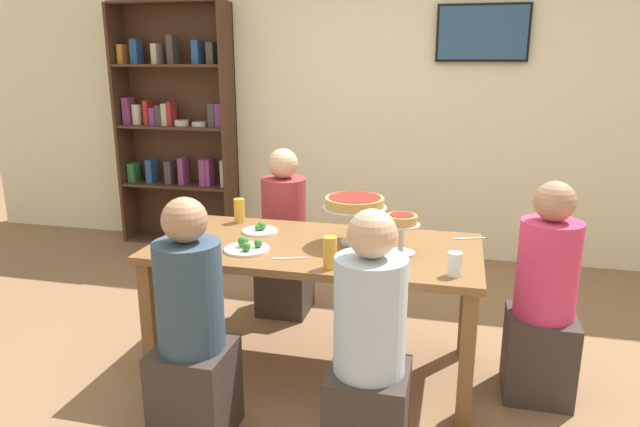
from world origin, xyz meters
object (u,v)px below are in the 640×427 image
(diner_far_left, at_px, (284,244))
(cutlery_knife_near, at_px, (378,272))
(cutlery_fork_near, at_px, (290,258))
(cutlery_fork_far, at_px, (469,238))
(diner_near_right, at_px, (369,361))
(deep_dish_pizza_stand, at_px, (355,205))
(salad_plate_near_diner, at_px, (247,247))
(water_glass_clear_near, at_px, (454,264))
(water_glass_clear_spare, at_px, (186,240))
(dining_table, at_px, (316,260))
(beer_glass_amber_tall, at_px, (239,211))
(bookshelf, at_px, (177,125))
(beer_glass_amber_short, at_px, (330,253))
(salad_plate_far_diner, at_px, (260,229))
(diner_near_left, at_px, (192,339))
(television, at_px, (483,33))
(water_glass_clear_far, at_px, (192,244))
(diner_head_east, at_px, (543,308))
(personal_pizza_stand, at_px, (402,226))

(diner_far_left, bearing_deg, cutlery_knife_near, 37.19)
(cutlery_fork_near, bearing_deg, cutlery_fork_far, 14.18)
(diner_near_right, bearing_deg, diner_far_left, 29.72)
(deep_dish_pizza_stand, height_order, cutlery_fork_far, deep_dish_pizza_stand)
(diner_far_left, bearing_deg, salad_plate_near_diner, 4.64)
(water_glass_clear_near, xyz_separation_m, water_glass_clear_spare, (-1.39, 0.06, -0.00))
(water_glass_clear_spare, height_order, cutlery_knife_near, water_glass_clear_spare)
(dining_table, height_order, beer_glass_amber_tall, beer_glass_amber_tall)
(bookshelf, relative_size, beer_glass_amber_short, 14.07)
(diner_far_left, xyz_separation_m, deep_dish_pizza_stand, (0.60, -0.62, 0.47))
(salad_plate_far_diner, bearing_deg, water_glass_clear_spare, -125.99)
(diner_near_left, height_order, water_glass_clear_near, diner_near_left)
(beer_glass_amber_tall, bearing_deg, cutlery_knife_near, -34.76)
(deep_dish_pizza_stand, bearing_deg, beer_glass_amber_tall, 162.38)
(water_glass_clear_near, height_order, cutlery_fork_far, water_glass_clear_near)
(beer_glass_amber_tall, height_order, water_glass_clear_near, beer_glass_amber_tall)
(diner_near_left, height_order, cutlery_knife_near, diner_near_left)
(television, distance_m, cutlery_fork_far, 2.15)
(dining_table, height_order, diner_near_left, diner_near_left)
(bookshelf, distance_m, water_glass_clear_near, 3.48)
(diner_far_left, distance_m, diner_near_right, 1.64)
(diner_far_left, distance_m, salad_plate_far_diner, 0.61)
(diner_near_left, relative_size, water_glass_clear_far, 11.50)
(diner_head_east, xyz_separation_m, water_glass_clear_spare, (-1.84, -0.24, 0.30))
(dining_table, relative_size, salad_plate_near_diner, 7.39)
(water_glass_clear_spare, bearing_deg, diner_near_left, -62.71)
(diner_near_right, relative_size, salad_plate_far_diner, 5.57)
(salad_plate_near_diner, distance_m, cutlery_fork_near, 0.27)
(water_glass_clear_near, xyz_separation_m, cutlery_fork_far, (0.07, 0.60, -0.05))
(beer_glass_amber_tall, bearing_deg, cutlery_fork_near, -49.22)
(bookshelf, xyz_separation_m, water_glass_clear_far, (1.26, -2.31, -0.33))
(salad_plate_near_diner, relative_size, salad_plate_far_diner, 1.16)
(water_glass_clear_near, bearing_deg, salad_plate_far_diner, 158.22)
(personal_pizza_stand, height_order, water_glass_clear_spare, personal_pizza_stand)
(diner_far_left, distance_m, water_glass_clear_spare, 1.01)
(beer_glass_amber_short, relative_size, water_glass_clear_far, 1.57)
(beer_glass_amber_tall, bearing_deg, salad_plate_near_diner, -64.54)
(diner_near_right, relative_size, cutlery_knife_near, 6.39)
(diner_head_east, height_order, water_glass_clear_near, diner_head_east)
(dining_table, distance_m, water_glass_clear_near, 0.81)
(water_glass_clear_near, bearing_deg, water_glass_clear_far, 179.99)
(cutlery_fork_near, bearing_deg, water_glass_clear_near, -21.03)
(salad_plate_far_diner, bearing_deg, water_glass_clear_far, -115.69)
(salad_plate_far_diner, bearing_deg, personal_pizza_stand, -13.04)
(water_glass_clear_far, bearing_deg, diner_near_right, -23.52)
(salad_plate_far_diner, bearing_deg, dining_table, -22.26)
(salad_plate_near_diner, distance_m, salad_plate_far_diner, 0.34)
(water_glass_clear_spare, bearing_deg, deep_dish_pizza_stand, 20.20)
(dining_table, distance_m, cutlery_knife_near, 0.53)
(television, relative_size, diner_near_left, 0.63)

